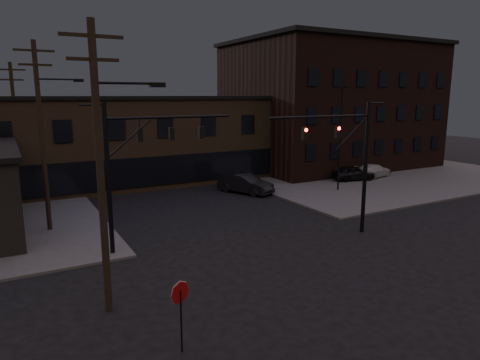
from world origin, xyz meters
name	(u,v)px	position (x,y,z in m)	size (l,w,h in m)	color
ground	(329,280)	(0.00, 0.00, 0.00)	(140.00, 140.00, 0.00)	black
sidewalk_ne	(350,169)	(22.00, 22.00, 0.07)	(30.00, 30.00, 0.15)	#474744
building_row	(146,139)	(0.00, 28.00, 4.00)	(40.00, 12.00, 8.00)	brown
building_right	(330,107)	(22.00, 26.00, 7.00)	(22.00, 16.00, 14.00)	black
traffic_signal_near	(352,155)	(5.36, 4.50, 4.93)	(7.12, 0.24, 8.00)	black
traffic_signal_far	(132,160)	(-6.72, 8.00, 5.01)	(7.12, 0.24, 8.00)	black
stop_sign	(180,300)	(-8.00, -1.99, 1.84)	(0.72, 0.33, 2.48)	black
utility_pole_near	(102,164)	(-9.43, 2.00, 5.87)	(3.70, 0.28, 11.00)	black
utility_pole_mid	(43,133)	(-10.44, 14.00, 6.13)	(3.70, 0.28, 11.50)	black
utility_pole_far	(16,127)	(-11.50, 26.00, 5.78)	(2.20, 0.28, 11.00)	black
lot_light_a	(341,129)	(13.00, 14.00, 5.51)	(1.50, 0.28, 9.14)	black
lot_light_b	(352,123)	(19.00, 19.00, 5.51)	(1.50, 0.28, 9.14)	black
parked_car_lot_a	(353,173)	(17.25, 16.57, 0.87)	(1.69, 4.21, 1.44)	black
parked_car_lot_b	(373,171)	(20.22, 16.80, 0.82)	(1.88, 4.64, 1.35)	silver
car_crossing	(245,184)	(5.50, 17.40, 0.83)	(1.76, 5.05, 1.66)	black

